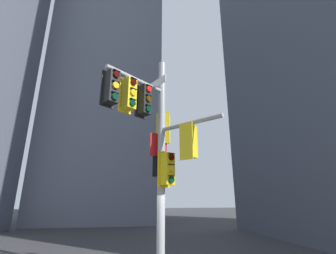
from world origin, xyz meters
name	(u,v)px	position (x,y,z in m)	size (l,w,h in m)	color
building_mid_block	(109,90)	(-3.83, 21.43, 16.09)	(12.14, 12.14, 32.18)	slate
signal_pole_assembly	(156,136)	(-0.25, -0.39, 4.34)	(3.54, 2.43, 7.29)	#9EA0A3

